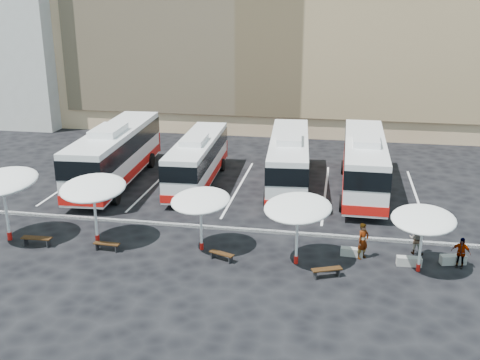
% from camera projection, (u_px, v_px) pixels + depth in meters
% --- Properties ---
extents(ground, '(120.00, 120.00, 0.00)m').
position_uv_depth(ground, '(213.00, 232.00, 31.72)').
color(ground, black).
rests_on(ground, ground).
extents(apartment_block, '(14.00, 14.00, 18.00)m').
position_uv_depth(apartment_block, '(15.00, 33.00, 59.89)').
color(apartment_block, beige).
rests_on(apartment_block, ground).
extents(curb_divider, '(34.00, 0.25, 0.15)m').
position_uv_depth(curb_divider, '(215.00, 227.00, 32.17)').
color(curb_divider, black).
rests_on(curb_divider, ground).
extents(bay_lines, '(24.15, 12.00, 0.01)m').
position_uv_depth(bay_lines, '(239.00, 187.00, 39.20)').
color(bay_lines, white).
rests_on(bay_lines, ground).
extents(bus_0, '(3.72, 13.61, 4.27)m').
position_uv_depth(bus_0, '(116.00, 153.00, 39.67)').
color(bus_0, white).
rests_on(bus_0, ground).
extents(bus_1, '(3.02, 11.49, 3.62)m').
position_uv_depth(bus_1, '(198.00, 159.00, 39.44)').
color(bus_1, white).
rests_on(bus_1, ground).
extents(bus_2, '(3.54, 12.46, 3.91)m').
position_uv_depth(bus_2, '(289.00, 159.00, 38.82)').
color(bus_2, white).
rests_on(bus_2, ground).
extents(bus_3, '(3.03, 12.73, 4.04)m').
position_uv_depth(bus_3, '(364.00, 162.00, 37.92)').
color(bus_3, white).
rests_on(bus_3, ground).
extents(sunshade_0, '(4.55, 4.58, 3.92)m').
position_uv_depth(sunshade_0, '(2.00, 182.00, 29.69)').
color(sunshade_0, white).
rests_on(sunshade_0, ground).
extents(sunshade_1, '(3.62, 3.67, 3.64)m').
position_uv_depth(sunshade_1, '(93.00, 188.00, 29.48)').
color(sunshade_1, white).
rests_on(sunshade_1, ground).
extents(sunshade_2, '(3.73, 3.76, 3.22)m').
position_uv_depth(sunshade_2, '(201.00, 201.00, 28.71)').
color(sunshade_2, white).
rests_on(sunshade_2, ground).
extents(sunshade_3, '(4.15, 4.17, 3.46)m').
position_uv_depth(sunshade_3, '(298.00, 208.00, 27.11)').
color(sunshade_3, white).
rests_on(sunshade_3, ground).
extents(sunshade_4, '(3.52, 3.55, 3.16)m').
position_uv_depth(sunshade_4, '(423.00, 220.00, 26.39)').
color(sunshade_4, white).
rests_on(sunshade_4, ground).
extents(wood_bench_0, '(1.63, 0.49, 0.50)m').
position_uv_depth(wood_bench_0, '(37.00, 239.00, 29.85)').
color(wood_bench_0, black).
rests_on(wood_bench_0, ground).
extents(wood_bench_1, '(1.41, 0.43, 0.43)m').
position_uv_depth(wood_bench_1, '(107.00, 245.00, 29.32)').
color(wood_bench_1, black).
rests_on(wood_bench_1, ground).
extents(wood_bench_2, '(1.37, 0.81, 0.41)m').
position_uv_depth(wood_bench_2, '(222.00, 255.00, 28.23)').
color(wood_bench_2, black).
rests_on(wood_bench_2, ground).
extents(wood_bench_3, '(1.50, 0.93, 0.45)m').
position_uv_depth(wood_bench_3, '(327.00, 271.00, 26.52)').
color(wood_bench_3, black).
rests_on(wood_bench_3, ground).
extents(conc_bench_0, '(1.16, 0.46, 0.42)m').
position_uv_depth(conc_bench_0, '(352.00, 252.00, 28.76)').
color(conc_bench_0, gray).
rests_on(conc_bench_0, ground).
extents(conc_bench_1, '(1.22, 0.46, 0.45)m').
position_uv_depth(conc_bench_1, '(409.00, 261.00, 27.72)').
color(conc_bench_1, gray).
rests_on(conc_bench_1, ground).
extents(conc_bench_2, '(1.31, 0.70, 0.47)m').
position_uv_depth(conc_bench_2, '(453.00, 260.00, 27.88)').
color(conc_bench_2, gray).
rests_on(conc_bench_2, ground).
extents(passenger_0, '(0.81, 0.80, 1.89)m').
position_uv_depth(passenger_0, '(363.00, 241.00, 28.26)').
color(passenger_0, black).
rests_on(passenger_0, ground).
extents(passenger_1, '(0.97, 0.86, 1.67)m').
position_uv_depth(passenger_1, '(417.00, 239.00, 28.79)').
color(passenger_1, black).
rests_on(passenger_1, ground).
extents(passenger_2, '(1.00, 0.66, 1.58)m').
position_uv_depth(passenger_2, '(461.00, 253.00, 27.34)').
color(passenger_2, black).
rests_on(passenger_2, ground).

